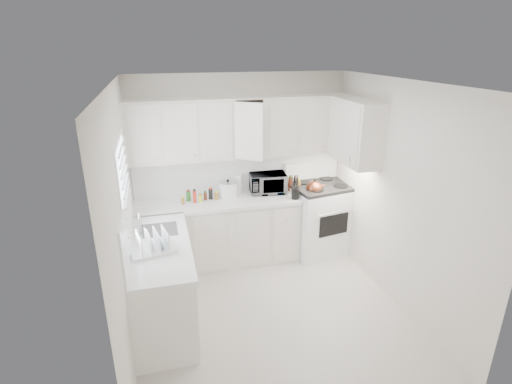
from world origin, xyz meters
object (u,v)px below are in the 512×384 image
object	(u,v)px
tea_kettle	(314,187)
dish_rack	(151,240)
rice_cooker	(228,188)
utensil_crock	(296,187)
microwave	(268,181)
stove	(320,209)

from	to	relation	value
tea_kettle	dish_rack	bearing A→B (deg)	-135.55
tea_kettle	rice_cooker	xyz separation A→B (m)	(-1.17, 0.26, 0.00)
tea_kettle	utensil_crock	distance (m)	0.30
rice_cooker	utensil_crock	size ratio (longest dim) A/B	0.71
microwave	tea_kettle	bearing A→B (deg)	-21.16
rice_cooker	microwave	bearing A→B (deg)	11.46
stove	rice_cooker	world-z (taller)	stove
rice_cooker	dish_rack	size ratio (longest dim) A/B	0.57
tea_kettle	dish_rack	xyz separation A→B (m)	(-2.21, -1.07, 0.00)
rice_cooker	utensil_crock	xyz separation A→B (m)	(0.88, -0.31, 0.05)
tea_kettle	stove	bearing A→B (deg)	60.33
stove	tea_kettle	size ratio (longest dim) A/B	4.71
tea_kettle	utensil_crock	size ratio (longest dim) A/B	0.80
tea_kettle	microwave	bearing A→B (deg)	172.67
microwave	utensil_crock	bearing A→B (deg)	-43.72
rice_cooker	tea_kettle	bearing A→B (deg)	-3.88
dish_rack	utensil_crock	bearing A→B (deg)	15.97
tea_kettle	microwave	size ratio (longest dim) A/B	0.56
microwave	stove	bearing A→B (deg)	-4.68
microwave	dish_rack	world-z (taller)	microwave
tea_kettle	dish_rack	distance (m)	2.46
stove	tea_kettle	distance (m)	0.47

